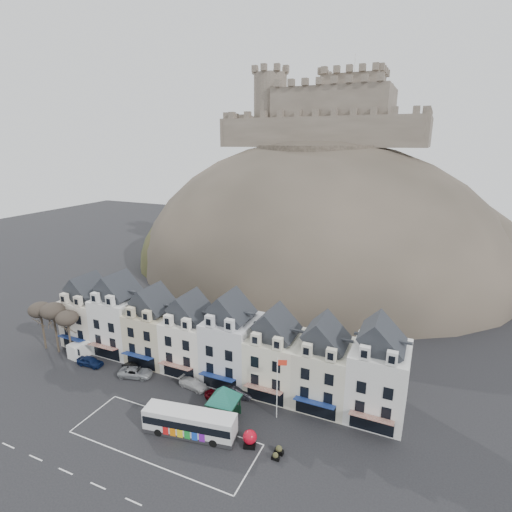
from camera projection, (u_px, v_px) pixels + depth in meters
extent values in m
plane|color=black|center=(144.00, 440.00, 46.16)|extent=(300.00, 300.00, 0.00)
cube|color=silver|center=(165.00, 438.00, 46.47)|extent=(22.00, 7.50, 0.01)
cube|color=silver|center=(92.00, 319.00, 68.45)|extent=(6.80, 8.00, 8.00)
cube|color=black|center=(89.00, 291.00, 67.02)|extent=(6.80, 5.76, 2.80)
cube|color=silver|center=(65.00, 298.00, 64.53)|extent=(1.20, 0.80, 1.60)
cube|color=silver|center=(78.00, 301.00, 63.35)|extent=(1.20, 0.80, 1.60)
cube|color=black|center=(75.00, 343.00, 65.66)|extent=(5.10, 0.06, 2.20)
cube|color=navy|center=(71.00, 338.00, 64.71)|extent=(5.10, 1.29, 0.43)
cube|color=white|center=(123.00, 323.00, 65.61)|extent=(6.80, 8.00, 9.20)
cube|color=black|center=(119.00, 290.00, 64.02)|extent=(6.80, 5.76, 2.80)
cube|color=white|center=(95.00, 298.00, 61.53)|extent=(1.20, 0.80, 1.60)
cube|color=white|center=(110.00, 301.00, 60.35)|extent=(1.20, 0.80, 1.60)
cube|color=black|center=(107.00, 352.00, 62.98)|extent=(5.10, 0.06, 2.20)
cube|color=maroon|center=(103.00, 347.00, 62.04)|extent=(5.10, 1.29, 0.43)
cube|color=beige|center=(156.00, 334.00, 63.10)|extent=(6.80, 8.00, 8.00)
cube|color=black|center=(154.00, 303.00, 61.67)|extent=(6.80, 5.76, 2.80)
cube|color=beige|center=(131.00, 312.00, 59.19)|extent=(1.20, 0.80, 1.60)
cube|color=beige|center=(147.00, 316.00, 58.01)|extent=(1.20, 0.80, 1.60)
cube|color=black|center=(141.00, 361.00, 60.31)|extent=(5.10, 0.06, 2.20)
cube|color=navy|center=(137.00, 356.00, 59.37)|extent=(5.10, 1.29, 0.43)
cube|color=white|center=(193.00, 342.00, 60.43)|extent=(6.80, 8.00, 8.00)
cube|color=black|center=(191.00, 311.00, 59.00)|extent=(6.80, 5.76, 2.80)
cube|color=white|center=(169.00, 320.00, 56.51)|extent=(1.20, 0.80, 1.60)
cube|color=white|center=(186.00, 324.00, 55.34)|extent=(1.20, 0.80, 1.60)
cube|color=black|center=(178.00, 371.00, 57.64)|extent=(5.10, 0.06, 2.20)
cube|color=maroon|center=(175.00, 366.00, 56.69)|extent=(5.10, 1.29, 0.43)
cube|color=silver|center=(233.00, 348.00, 57.59)|extent=(6.80, 8.00, 9.20)
cube|color=black|center=(232.00, 311.00, 56.00)|extent=(6.80, 5.76, 2.80)
cube|color=silver|center=(210.00, 321.00, 53.51)|extent=(1.20, 0.80, 1.60)
cube|color=silver|center=(230.00, 325.00, 52.33)|extent=(1.20, 0.80, 1.60)
cube|color=black|center=(220.00, 383.00, 54.97)|extent=(5.10, 0.06, 2.20)
cube|color=navy|center=(217.00, 377.00, 54.02)|extent=(5.10, 1.29, 0.43)
cube|color=#EDE8CD|center=(277.00, 362.00, 55.09)|extent=(6.80, 8.00, 8.00)
cube|color=black|center=(277.00, 327.00, 53.66)|extent=(6.80, 5.76, 2.80)
cube|color=#EDE8CD|center=(256.00, 339.00, 51.17)|extent=(1.20, 0.80, 1.60)
cube|color=#EDE8CD|center=(278.00, 344.00, 49.99)|extent=(1.20, 0.80, 1.60)
cube|color=black|center=(265.00, 395.00, 52.29)|extent=(5.10, 0.06, 2.20)
cube|color=maroon|center=(263.00, 389.00, 51.35)|extent=(5.10, 1.29, 0.43)
cube|color=beige|center=(325.00, 373.00, 52.41)|extent=(6.80, 8.00, 8.00)
cube|color=black|center=(327.00, 337.00, 50.98)|extent=(6.80, 5.76, 2.80)
cube|color=beige|center=(307.00, 350.00, 48.50)|extent=(1.20, 0.80, 1.60)
cube|color=beige|center=(331.00, 355.00, 47.32)|extent=(1.20, 0.80, 1.60)
cube|color=black|center=(315.00, 409.00, 49.62)|extent=(5.10, 0.06, 2.20)
cube|color=navy|center=(314.00, 403.00, 48.68)|extent=(5.10, 1.29, 0.43)
cube|color=white|center=(379.00, 381.00, 49.58)|extent=(6.80, 8.00, 9.20)
cube|color=black|center=(383.00, 339.00, 47.98)|extent=(6.80, 5.76, 2.80)
cube|color=white|center=(365.00, 353.00, 45.49)|extent=(1.20, 0.80, 1.60)
cube|color=white|center=(392.00, 358.00, 44.32)|extent=(1.20, 0.80, 1.60)
cube|color=black|center=(371.00, 424.00, 46.95)|extent=(5.10, 0.06, 2.20)
cube|color=maroon|center=(371.00, 418.00, 46.00)|extent=(5.10, 1.29, 0.43)
ellipsoid|color=#332F28|center=(314.00, 270.00, 107.58)|extent=(96.00, 76.00, 68.00)
ellipsoid|color=#293219|center=(231.00, 266.00, 110.96)|extent=(52.00, 44.00, 42.00)
ellipsoid|color=#332F28|center=(409.00, 277.00, 101.65)|extent=(56.00, 48.00, 46.00)
ellipsoid|color=#293219|center=(282.00, 284.00, 96.86)|extent=(40.00, 28.00, 28.00)
ellipsoid|color=#332F28|center=(341.00, 290.00, 93.12)|extent=(36.00, 28.00, 24.00)
cylinder|color=#332F28|center=(319.00, 151.00, 99.05)|extent=(30.00, 30.00, 3.00)
cube|color=brown|center=(315.00, 132.00, 94.30)|extent=(48.00, 2.20, 7.00)
cube|color=brown|center=(335.00, 134.00, 111.85)|extent=(48.00, 2.20, 7.00)
cube|color=brown|center=(242.00, 134.00, 112.51)|extent=(2.20, 22.00, 7.00)
cube|color=brown|center=(426.00, 132.00, 93.64)|extent=(2.20, 22.00, 7.00)
cube|color=brown|center=(335.00, 110.00, 100.78)|extent=(28.00, 18.00, 10.00)
cube|color=brown|center=(352.00, 104.00, 100.55)|extent=(14.00, 12.00, 13.00)
cylinder|color=brown|center=(270.00, 111.00, 103.55)|extent=(8.40, 8.40, 18.00)
cylinder|color=silver|center=(355.00, 65.00, 98.07)|extent=(0.16, 0.16, 5.00)
cylinder|color=#3E3427|center=(44.00, 333.00, 65.98)|extent=(0.32, 0.32, 5.74)
ellipsoid|color=#383028|center=(40.00, 310.00, 64.85)|extent=(3.61, 3.61, 2.54)
cylinder|color=#3E3427|center=(56.00, 335.00, 64.76)|extent=(0.32, 0.32, 6.02)
ellipsoid|color=#383028|center=(53.00, 311.00, 63.58)|extent=(3.78, 3.78, 2.67)
cylinder|color=#3E3427|center=(70.00, 340.00, 63.66)|extent=(0.32, 0.32, 5.46)
ellipsoid|color=#383028|center=(67.00, 318.00, 62.59)|extent=(3.43, 3.43, 2.42)
cube|color=#262628|center=(190.00, 432.00, 47.00)|extent=(11.31, 4.34, 0.50)
cube|color=silver|center=(190.00, 421.00, 46.59)|extent=(11.30, 4.29, 2.53)
cube|color=black|center=(190.00, 420.00, 46.55)|extent=(11.10, 4.33, 0.95)
cube|color=silver|center=(189.00, 413.00, 46.28)|extent=(11.07, 4.15, 0.25)
cube|color=orange|center=(234.00, 422.00, 44.99)|extent=(0.26, 1.20, 0.28)
cylinder|color=black|center=(213.00, 443.00, 45.11)|extent=(1.00, 0.48, 0.96)
cylinder|color=black|center=(220.00, 430.00, 47.22)|extent=(1.00, 0.48, 0.96)
cylinder|color=black|center=(158.00, 432.00, 46.77)|extent=(1.00, 0.48, 0.96)
cylinder|color=black|center=(167.00, 420.00, 48.88)|extent=(1.00, 0.48, 0.96)
cube|color=black|center=(218.00, 400.00, 51.31)|extent=(0.18, 0.18, 2.64)
cube|color=black|center=(240.00, 405.00, 50.35)|extent=(0.18, 0.18, 2.64)
cube|color=black|center=(208.00, 414.00, 48.63)|extent=(0.18, 0.18, 2.64)
cube|color=black|center=(231.00, 419.00, 47.66)|extent=(0.18, 0.18, 2.64)
cube|color=black|center=(224.00, 400.00, 49.12)|extent=(3.89, 3.89, 0.13)
cone|color=#13564A|center=(224.00, 393.00, 48.85)|extent=(7.25, 7.25, 1.98)
cube|color=black|center=(250.00, 444.00, 45.25)|extent=(1.67, 1.67, 0.51)
sphere|color=#B10A1B|center=(250.00, 437.00, 45.00)|extent=(1.60, 1.60, 1.60)
cylinder|color=silver|center=(277.00, 388.00, 48.83)|extent=(0.13, 0.13, 8.37)
cube|color=red|center=(282.00, 363.00, 47.82)|extent=(1.09, 0.44, 0.73)
cube|color=white|center=(86.00, 347.00, 64.82)|extent=(2.82, 5.44, 2.39)
cube|color=black|center=(85.00, 344.00, 64.69)|extent=(2.16, 0.32, 1.02)
cube|color=black|center=(275.00, 458.00, 43.27)|extent=(0.89, 0.45, 0.44)
sphere|color=#293219|center=(276.00, 455.00, 43.17)|extent=(0.62, 0.62, 0.62)
cube|color=black|center=(279.00, 452.00, 44.08)|extent=(1.05, 0.55, 0.52)
sphere|color=#293219|center=(279.00, 449.00, 43.96)|extent=(0.72, 0.72, 0.72)
imported|color=#0C1A40|center=(90.00, 361.00, 61.38)|extent=(4.33, 1.95, 1.44)
imported|color=black|center=(132.00, 369.00, 59.59)|extent=(3.92, 2.19, 1.22)
imported|color=#929599|center=(136.00, 372.00, 58.50)|extent=(5.33, 3.55, 1.38)
imported|color=silver|center=(193.00, 384.00, 55.86)|extent=(4.56, 2.33, 1.27)
imported|color=#4C040B|center=(217.00, 398.00, 52.58)|extent=(4.36, 3.04, 1.38)
imported|color=black|center=(237.00, 391.00, 54.12)|extent=(4.49, 1.57, 1.48)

